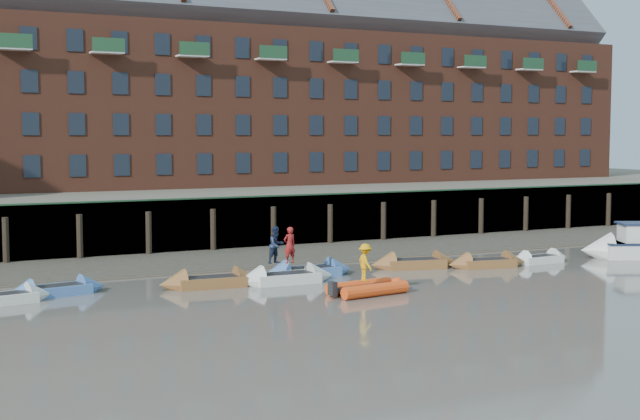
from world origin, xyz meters
TOP-DOWN VIEW (x-y plane):
  - ground at (0.00, 0.00)m, footprint 220.00×220.00m
  - foreshore at (0.00, 18.00)m, footprint 110.00×8.00m
  - mud_band at (0.00, 14.60)m, footprint 110.00×1.60m
  - river_wall at (-0.00, 22.38)m, footprint 110.00×1.23m
  - bank_terrace at (0.00, 36.00)m, footprint 110.00×28.00m
  - apartment_terrace at (-0.00, 36.99)m, footprint 80.60×15.56m
  - rowboat_0 at (-15.64, 9.85)m, footprint 4.47×2.01m
  - rowboat_1 at (-13.21, 10.87)m, footprint 4.64×2.06m
  - rowboat_2 at (-6.35, 9.86)m, footprint 4.99×1.75m
  - rowboat_3 at (-2.76, 9.26)m, footprint 4.98×1.58m
  - rowboat_4 at (-0.96, 10.54)m, footprint 4.86×1.41m
  - rowboat_5 at (5.39, 10.60)m, footprint 5.10×2.40m
  - rowboat_6 at (9.04, 9.12)m, footprint 4.69×2.06m
  - rowboat_7 at (12.64, 9.15)m, footprint 4.10×1.36m
  - rib_tender at (-0.55, 4.98)m, footprint 3.83×2.23m
  - motor_launch at (18.58, 8.43)m, footprint 6.64×4.58m
  - person_rower_a at (-2.58, 9.23)m, footprint 0.69×0.51m
  - person_rower_b at (-3.20, 9.40)m, footprint 1.05×0.93m
  - person_rib_crew at (-0.85, 4.88)m, footprint 0.73×1.15m

SIDE VIEW (x-z plane):
  - ground at x=0.00m, z-range 0.00..0.00m
  - foreshore at x=0.00m, z-range -0.25..0.25m
  - mud_band at x=0.00m, z-range -0.05..0.05m
  - rowboat_7 at x=12.64m, z-range -0.38..0.80m
  - rowboat_0 at x=-15.64m, z-range -0.40..0.85m
  - rowboat_1 at x=-13.21m, z-range -0.42..0.88m
  - rowboat_6 at x=9.04m, z-range -0.42..0.89m
  - rowboat_4 at x=-0.96m, z-range -0.46..0.95m
  - rowboat_2 at x=-6.35m, z-range -0.46..0.96m
  - rowboat_5 at x=5.39m, z-range -0.46..0.96m
  - rowboat_3 at x=-2.76m, z-range -0.46..0.97m
  - rib_tender at x=-0.55m, z-range -0.04..0.61m
  - motor_launch at x=18.58m, z-range -0.64..1.98m
  - person_rib_crew at x=-0.85m, z-range 0.61..2.30m
  - river_wall at x=0.00m, z-range -0.06..3.24m
  - bank_terrace at x=0.00m, z-range 0.00..3.20m
  - person_rower_a at x=-2.58m, z-range 0.96..2.72m
  - person_rower_b at x=-3.20m, z-range 0.96..2.76m
  - apartment_terrace at x=0.00m, z-range 2.34..23.31m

